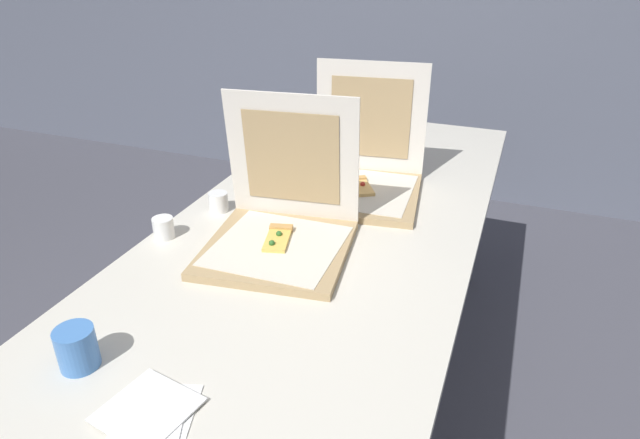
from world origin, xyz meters
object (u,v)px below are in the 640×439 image
Objects in this scene: pizza_box_middle at (362,176)px; cup_white_near_center at (218,202)px; napkin_pile at (151,412)px; table at (332,229)px; cup_white_near_left at (163,228)px; cup_printed_front at (77,348)px; cup_white_far at (298,158)px; pizza_box_front at (281,227)px.

cup_white_near_center is at bearing -149.36° from pizza_box_middle.
napkin_pile is (0.29, -0.74, -0.02)m from cup_white_near_center.
table is 33.93× the size of cup_white_near_center.
cup_white_near_left is (-0.42, -0.49, -0.03)m from pizza_box_middle.
cup_printed_front is at bearing -73.12° from cup_white_near_left.
cup_white_far is (0.14, 0.62, 0.00)m from cup_white_near_left.
pizza_box_front is (-0.06, -0.22, 0.10)m from table.
cup_white_far is 1.11m from cup_printed_front.
pizza_box_front is at bearing -106.12° from table.
table is 23.62× the size of cup_printed_front.
table is at bearing 73.16° from cup_printed_front.
cup_white_near_left is 0.65m from napkin_pile.
cup_white_far is 0.43m from cup_white_near_center.
pizza_box_middle is (0.10, 0.41, 0.00)m from pizza_box_front.
napkin_pile is at bearing -101.69° from pizza_box_middle.
napkin_pile is at bearing -68.36° from cup_white_near_center.
cup_white_far is at bearing 77.03° from cup_white_near_left.
pizza_box_middle reaches higher than table.
table is 4.71× the size of pizza_box_middle.
pizza_box_middle is at bearing -25.13° from cup_white_far.
cup_white_far is (-0.18, 0.55, -0.03)m from pizza_box_front.
cup_white_near_center is (0.06, 0.20, 0.00)m from cup_white_near_left.
cup_printed_front is (0.09, -0.69, 0.01)m from cup_white_near_center.
cup_white_near_left is at bearing -174.65° from pizza_box_front.
pizza_box_middle is 0.47m from cup_white_near_center.
cup_printed_front is 0.46× the size of napkin_pile.
pizza_box_front reaches higher than cup_white_far.
pizza_box_middle is at bearing 38.44° from cup_white_near_center.
cup_white_near_center is (-0.08, -0.42, 0.00)m from cup_white_far.
cup_white_near_center is at bearing 111.64° from napkin_pile.
table is 4.83× the size of pizza_box_front.
table is 0.35m from cup_white_near_center.
cup_white_near_center is at bearing -101.37° from cup_white_far.
pizza_box_middle is 5.01× the size of cup_printed_front.
pizza_box_middle reaches higher than cup_white_near_left.
pizza_box_middle reaches higher than cup_white_near_center.
pizza_box_middle is at bearing 86.11° from napkin_pile.
cup_white_near_left is at bearing -102.97° from cup_white_far.
cup_white_near_left is at bearing -106.30° from cup_white_near_center.
cup_white_far reaches higher than napkin_pile.
table is at bearing -52.81° from cup_white_far.
pizza_box_front is 0.58m from cup_white_far.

